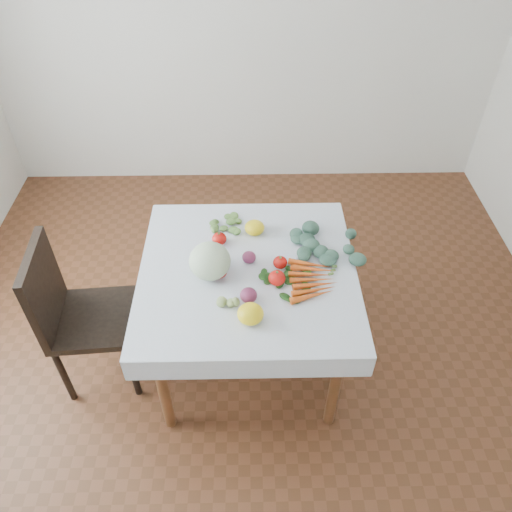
{
  "coord_description": "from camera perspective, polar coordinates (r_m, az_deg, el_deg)",
  "views": [
    {
      "loc": [
        0.01,
        -1.84,
        2.58
      ],
      "look_at": [
        0.04,
        0.03,
        0.82
      ],
      "focal_mm": 35.0,
      "sensor_mm": 36.0,
      "label": 1
    }
  ],
  "objects": [
    {
      "name": "ground",
      "position": [
        3.17,
        -0.79,
        -11.32
      ],
      "size": [
        4.0,
        4.0,
        0.0
      ],
      "primitive_type": "plane",
      "color": "brown"
    },
    {
      "name": "back_wall",
      "position": [
        4.03,
        -1.26,
        25.45
      ],
      "size": [
        4.0,
        0.04,
        2.7
      ],
      "primitive_type": "cube",
      "color": "white",
      "rests_on": "ground"
    },
    {
      "name": "table",
      "position": [
        2.66,
        -0.92,
        -3.13
      ],
      "size": [
        1.0,
        1.0,
        0.75
      ],
      "color": "brown",
      "rests_on": "ground"
    },
    {
      "name": "tablecloth",
      "position": [
        2.59,
        -0.94,
        -1.62
      ],
      "size": [
        1.12,
        1.12,
        0.01
      ],
      "primitive_type": "cube",
      "color": "white",
      "rests_on": "table"
    },
    {
      "name": "chair",
      "position": [
        2.85,
        -20.17,
        -5.8
      ],
      "size": [
        0.46,
        0.46,
        0.96
      ],
      "color": "black",
      "rests_on": "ground"
    },
    {
      "name": "cabbage",
      "position": [
        2.51,
        -5.3,
        -0.58
      ],
      "size": [
        0.25,
        0.25,
        0.19
      ],
      "primitive_type": "ellipsoid",
      "rotation": [
        0.0,
        0.0,
        -0.21
      ],
      "color": "silver",
      "rests_on": "tablecloth"
    },
    {
      "name": "tomato_a",
      "position": [
        2.72,
        -4.22,
        1.97
      ],
      "size": [
        0.08,
        0.08,
        0.07
      ],
      "primitive_type": "ellipsoid",
      "rotation": [
        0.0,
        0.0,
        -0.01
      ],
      "color": "red",
      "rests_on": "tablecloth"
    },
    {
      "name": "tomato_b",
      "position": [
        2.58,
        2.77,
        -0.74
      ],
      "size": [
        0.08,
        0.08,
        0.06
      ],
      "primitive_type": "ellipsoid",
      "rotation": [
        0.0,
        0.0,
        0.12
      ],
      "color": "red",
      "rests_on": "tablecloth"
    },
    {
      "name": "tomato_c",
      "position": [
        2.54,
        -4.28,
        -1.71
      ],
      "size": [
        0.11,
        0.11,
        0.08
      ],
      "primitive_type": "ellipsoid",
      "rotation": [
        0.0,
        0.0,
        0.32
      ],
      "color": "red",
      "rests_on": "tablecloth"
    },
    {
      "name": "tomato_d",
      "position": [
        2.5,
        2.41,
        -2.53
      ],
      "size": [
        0.11,
        0.11,
        0.08
      ],
      "primitive_type": "ellipsoid",
      "rotation": [
        0.0,
        0.0,
        0.32
      ],
      "color": "red",
      "rests_on": "tablecloth"
    },
    {
      "name": "heirloom_back",
      "position": [
        2.78,
        -0.17,
        3.26
      ],
      "size": [
        0.14,
        0.14,
        0.08
      ],
      "primitive_type": "ellipsoid",
      "rotation": [
        0.0,
        0.0,
        0.33
      ],
      "color": "gold",
      "rests_on": "tablecloth"
    },
    {
      "name": "heirloom_front",
      "position": [
        2.33,
        -0.64,
        -6.63
      ],
      "size": [
        0.16,
        0.16,
        0.09
      ],
      "primitive_type": "ellipsoid",
      "rotation": [
        0.0,
        0.0,
        0.39
      ],
      "color": "gold",
      "rests_on": "tablecloth"
    },
    {
      "name": "onion_a",
      "position": [
        2.61,
        -0.8,
        -0.14
      ],
      "size": [
        0.1,
        0.1,
        0.06
      ],
      "primitive_type": "ellipsoid",
      "rotation": [
        0.0,
        0.0,
        0.4
      ],
      "color": "#5F1B43",
      "rests_on": "tablecloth"
    },
    {
      "name": "onion_b",
      "position": [
        2.42,
        -0.87,
        -4.51
      ],
      "size": [
        0.1,
        0.1,
        0.07
      ],
      "primitive_type": "ellipsoid",
      "rotation": [
        0.0,
        0.0,
        -0.17
      ],
      "color": "#5F1B43",
      "rests_on": "tablecloth"
    },
    {
      "name": "tomatillo_cluster",
      "position": [
        2.43,
        -3.55,
        -4.78
      ],
      "size": [
        0.13,
        0.1,
        0.04
      ],
      "color": "#9CB86A",
      "rests_on": "tablecloth"
    },
    {
      "name": "carrot_bunch",
      "position": [
        2.53,
        6.42,
        -2.7
      ],
      "size": [
        0.23,
        0.31,
        0.03
      ],
      "color": "orange",
      "rests_on": "tablecloth"
    },
    {
      "name": "kale_bunch",
      "position": [
        2.73,
        7.67,
        1.56
      ],
      "size": [
        0.38,
        0.29,
        0.05
      ],
      "color": "#3D6453",
      "rests_on": "tablecloth"
    },
    {
      "name": "basil_bunch",
      "position": [
        2.51,
        3.64,
        -3.27
      ],
      "size": [
        0.3,
        0.23,
        0.01
      ],
      "color": "#1C4C17",
      "rests_on": "tablecloth"
    },
    {
      "name": "dill_bunch",
      "position": [
        2.86,
        -2.78,
        3.89
      ],
      "size": [
        0.21,
        0.2,
        0.02
      ],
      "color": "#5B873E",
      "rests_on": "tablecloth"
    }
  ]
}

